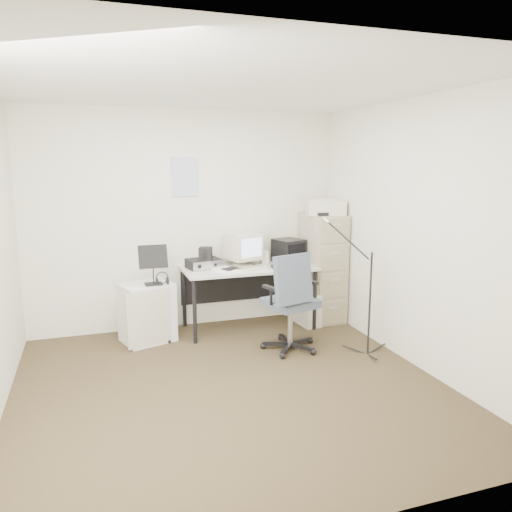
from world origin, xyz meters
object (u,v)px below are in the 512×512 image
object	(u,v)px
filing_cabinet	(322,268)
side_cart	(147,312)
desk	(249,298)
office_chair	(291,301)

from	to	relation	value
filing_cabinet	side_cart	world-z (taller)	filing_cabinet
desk	office_chair	world-z (taller)	office_chair
office_chair	side_cart	size ratio (longest dim) A/B	1.63
filing_cabinet	desk	distance (m)	0.99
office_chair	side_cart	distance (m)	1.56
side_cart	desk	bearing A→B (deg)	-14.64
filing_cabinet	desk	xyz separation A→B (m)	(-0.95, -0.03, -0.29)
filing_cabinet	desk	bearing A→B (deg)	-178.19
desk	side_cart	bearing A→B (deg)	-176.86
filing_cabinet	desk	size ratio (longest dim) A/B	0.87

